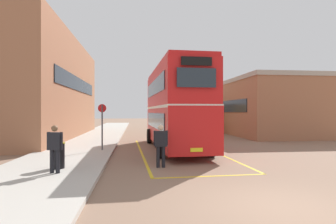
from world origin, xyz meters
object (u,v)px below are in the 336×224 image
object	(u,v)px
bus_stop_sign	(102,122)
pedestrian_boarding	(161,143)
double_decker_bus	(175,106)
pedestrian_waiting_near	(55,146)
litter_bin	(58,155)
single_deck_bus	(190,116)

from	to	relation	value
bus_stop_sign	pedestrian_boarding	bearing A→B (deg)	-57.39
double_decker_bus	pedestrian_boarding	xyz separation A→B (m)	(-1.30, -5.29, -1.53)
bus_stop_sign	pedestrian_waiting_near	bearing A→B (deg)	-99.27
pedestrian_boarding	pedestrian_waiting_near	xyz separation A→B (m)	(-3.68, -1.21, 0.08)
litter_bin	bus_stop_sign	distance (m)	4.96
single_deck_bus	pedestrian_boarding	xyz separation A→B (m)	(-5.17, -20.50, -0.66)
single_deck_bus	pedestrian_waiting_near	distance (m)	23.46
single_deck_bus	bus_stop_sign	bearing A→B (deg)	-116.18
pedestrian_boarding	litter_bin	world-z (taller)	pedestrian_boarding
double_decker_bus	pedestrian_waiting_near	xyz separation A→B (m)	(-4.98, -6.50, -1.45)
double_decker_bus	single_deck_bus	bearing A→B (deg)	75.73
double_decker_bus	pedestrian_boarding	size ratio (longest dim) A/B	5.97
single_deck_bus	litter_bin	world-z (taller)	single_deck_bus
pedestrian_boarding	bus_stop_sign	bearing A→B (deg)	122.61
pedestrian_waiting_near	litter_bin	bearing A→B (deg)	98.04
pedestrian_boarding	litter_bin	distance (m)	3.83
double_decker_bus	single_deck_bus	size ratio (longest dim) A/B	1.24
double_decker_bus	pedestrian_boarding	world-z (taller)	double_decker_bus
double_decker_bus	bus_stop_sign	xyz separation A→B (m)	(-4.08, -0.95, -0.88)
single_deck_bus	litter_bin	distance (m)	22.78
pedestrian_boarding	pedestrian_waiting_near	size ratio (longest dim) A/B	1.05
double_decker_bus	pedestrian_boarding	bearing A→B (deg)	-103.86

